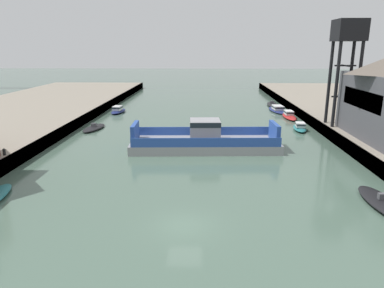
% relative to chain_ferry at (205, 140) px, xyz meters
% --- Properties ---
extents(ground_plane, '(400.00, 400.00, 0.00)m').
position_rel_chain_ferry_xyz_m(ground_plane, '(-1.41, -19.70, -1.13)').
color(ground_plane, '#4C6656').
extents(chain_ferry, '(18.50, 6.91, 3.73)m').
position_rel_chain_ferry_xyz_m(chain_ferry, '(0.00, 0.00, 0.00)').
color(chain_ferry, '#939399').
rests_on(chain_ferry, ground).
extents(moored_boat_near_left, '(2.63, 6.00, 1.40)m').
position_rel_chain_ferry_xyz_m(moored_boat_near_left, '(-16.94, 25.04, -0.61)').
color(moored_boat_near_left, navy).
rests_on(moored_boat_near_left, ground).
extents(moored_boat_near_right, '(3.13, 8.37, 1.24)m').
position_rel_chain_ferry_xyz_m(moored_boat_near_right, '(14.41, 27.83, -0.67)').
color(moored_boat_near_right, navy).
rests_on(moored_boat_near_right, ground).
extents(moored_boat_mid_left, '(2.43, 7.07, 1.07)m').
position_rel_chain_ferry_xyz_m(moored_boat_mid_left, '(14.22, -15.88, -0.83)').
color(moored_boat_mid_left, black).
rests_on(moored_boat_mid_left, ground).
extents(moored_boat_far_left, '(3.06, 6.47, 0.99)m').
position_rel_chain_ferry_xyz_m(moored_boat_far_left, '(-17.22, 10.51, -0.87)').
color(moored_boat_far_left, black).
rests_on(moored_boat_far_left, ground).
extents(moored_boat_far_right, '(2.35, 5.33, 1.28)m').
position_rel_chain_ferry_xyz_m(moored_boat_far_right, '(14.56, 11.03, -0.65)').
color(moored_boat_far_right, '#237075').
rests_on(moored_boat_far_right, ground).
extents(moored_boat_upstream_a, '(3.11, 7.59, 0.96)m').
position_rel_chain_ferry_xyz_m(moored_boat_upstream_a, '(14.82, 35.74, -0.89)').
color(moored_boat_upstream_a, black).
rests_on(moored_boat_upstream_a, ground).
extents(moored_boat_upstream_b, '(1.98, 6.86, 1.30)m').
position_rel_chain_ferry_xyz_m(moored_boat_upstream_b, '(15.18, 20.89, -0.65)').
color(moored_boat_upstream_b, red).
rests_on(moored_boat_upstream_b, ground).
extents(crane_tower, '(3.77, 3.77, 14.34)m').
position_rel_chain_ferry_xyz_m(crane_tower, '(19.21, 7.89, 12.05)').
color(crane_tower, black).
rests_on(crane_tower, quay_right).
extents(bollard_left_aft, '(0.32, 0.32, 0.71)m').
position_rel_chain_ferry_xyz_m(bollard_left_aft, '(-20.53, -8.51, 0.87)').
color(bollard_left_aft, black).
rests_on(bollard_left_aft, quay_left).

